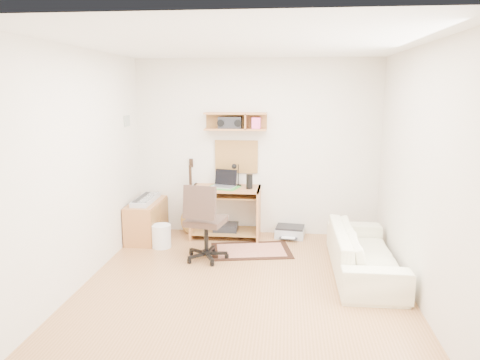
# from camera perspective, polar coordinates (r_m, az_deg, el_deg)

# --- Properties ---
(floor) EXTENTS (3.60, 4.00, 0.01)m
(floor) POSITION_cam_1_polar(r_m,az_deg,el_deg) (5.22, 0.46, -13.21)
(floor) COLOR #AA7647
(floor) RESTS_ON ground
(ceiling) EXTENTS (3.60, 4.00, 0.01)m
(ceiling) POSITION_cam_1_polar(r_m,az_deg,el_deg) (4.77, 0.51, 16.67)
(ceiling) COLOR white
(ceiling) RESTS_ON ground
(back_wall) EXTENTS (3.60, 0.01, 2.60)m
(back_wall) POSITION_cam_1_polar(r_m,az_deg,el_deg) (6.80, 2.09, 4.01)
(back_wall) COLOR beige
(back_wall) RESTS_ON ground
(left_wall) EXTENTS (0.01, 4.00, 2.60)m
(left_wall) POSITION_cam_1_polar(r_m,az_deg,el_deg) (5.31, -19.31, 1.35)
(left_wall) COLOR beige
(left_wall) RESTS_ON ground
(right_wall) EXTENTS (0.01, 4.00, 2.60)m
(right_wall) POSITION_cam_1_polar(r_m,az_deg,el_deg) (4.99, 21.58, 0.60)
(right_wall) COLOR beige
(right_wall) RESTS_ON ground
(wall_shelf) EXTENTS (0.90, 0.25, 0.26)m
(wall_shelf) POSITION_cam_1_polar(r_m,az_deg,el_deg) (6.66, -0.55, 7.32)
(wall_shelf) COLOR #B87640
(wall_shelf) RESTS_ON back_wall
(cork_board) EXTENTS (0.64, 0.03, 0.49)m
(cork_board) POSITION_cam_1_polar(r_m,az_deg,el_deg) (6.82, -0.45, 2.94)
(cork_board) COLOR tan
(cork_board) RESTS_ON back_wall
(wall_photo) EXTENTS (0.02, 0.20, 0.15)m
(wall_photo) POSITION_cam_1_polar(r_m,az_deg,el_deg) (6.63, -13.92, 7.15)
(wall_photo) COLOR #4C8CBF
(wall_photo) RESTS_ON left_wall
(desk) EXTENTS (1.00, 0.55, 0.75)m
(desk) POSITION_cam_1_polar(r_m,az_deg,el_deg) (6.75, -1.79, -4.05)
(desk) COLOR #B87640
(desk) RESTS_ON floor
(laptop) EXTENTS (0.41, 0.41, 0.26)m
(laptop) POSITION_cam_1_polar(r_m,az_deg,el_deg) (6.62, -2.14, 0.12)
(laptop) COLOR silver
(laptop) RESTS_ON desk
(speaker) EXTENTS (0.09, 0.09, 0.21)m
(speaker) POSITION_cam_1_polar(r_m,az_deg,el_deg) (6.55, 1.18, -0.20)
(speaker) COLOR black
(speaker) RESTS_ON desk
(desk_lamp) EXTENTS (0.11, 0.11, 0.33)m
(desk_lamp) POSITION_cam_1_polar(r_m,az_deg,el_deg) (6.75, -0.21, 0.66)
(desk_lamp) COLOR black
(desk_lamp) RESTS_ON desk
(pencil_cup) EXTENTS (0.08, 0.08, 0.11)m
(pencil_cup) POSITION_cam_1_polar(r_m,az_deg,el_deg) (6.71, 1.15, -0.37)
(pencil_cup) COLOR #35429F
(pencil_cup) RESTS_ON desk
(boombox) EXTENTS (0.33, 0.15, 0.17)m
(boombox) POSITION_cam_1_polar(r_m,az_deg,el_deg) (6.67, -1.27, 7.15)
(boombox) COLOR black
(boombox) RESTS_ON wall_shelf
(rug) EXTENTS (1.18, 0.89, 0.01)m
(rug) POSITION_cam_1_polar(r_m,az_deg,el_deg) (6.28, 1.37, -8.75)
(rug) COLOR #D1AF8C
(rug) RESTS_ON floor
(task_chair) EXTENTS (0.61, 0.61, 1.02)m
(task_chair) POSITION_cam_1_polar(r_m,az_deg,el_deg) (5.85, -4.25, -5.11)
(task_chair) COLOR #382821
(task_chair) RESTS_ON floor
(cabinet) EXTENTS (0.40, 0.90, 0.55)m
(cabinet) POSITION_cam_1_polar(r_m,az_deg,el_deg) (6.86, -11.57, -4.90)
(cabinet) COLOR #B87640
(cabinet) RESTS_ON floor
(music_keyboard) EXTENTS (0.23, 0.75, 0.07)m
(music_keyboard) POSITION_cam_1_polar(r_m,az_deg,el_deg) (6.78, -11.67, -2.40)
(music_keyboard) COLOR #B2B5BA
(music_keyboard) RESTS_ON cabinet
(guitar) EXTENTS (0.33, 0.24, 1.14)m
(guitar) POSITION_cam_1_polar(r_m,az_deg,el_deg) (6.93, -6.23, -2.06)
(guitar) COLOR #B18036
(guitar) RESTS_ON floor
(waste_basket) EXTENTS (0.35, 0.35, 0.32)m
(waste_basket) POSITION_cam_1_polar(r_m,az_deg,el_deg) (6.46, -9.78, -6.90)
(waste_basket) COLOR white
(waste_basket) RESTS_ON floor
(printer) EXTENTS (0.45, 0.37, 0.16)m
(printer) POSITION_cam_1_polar(r_m,az_deg,el_deg) (6.86, 6.25, -6.39)
(printer) COLOR #A5A8AA
(printer) RESTS_ON floor
(sofa) EXTENTS (0.53, 1.82, 0.71)m
(sofa) POSITION_cam_1_polar(r_m,az_deg,el_deg) (5.64, 15.24, -7.77)
(sofa) COLOR beige
(sofa) RESTS_ON floor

